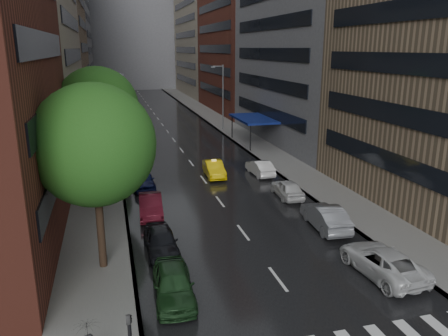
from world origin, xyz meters
The scene contains 16 objects.
ground centered at (0.00, 0.00, 0.00)m, with size 220.00×220.00×0.00m, color gray.
road centered at (0.00, 50.00, 0.01)m, with size 14.00×140.00×0.01m, color black.
sidewalk_left centered at (-9.00, 50.00, 0.07)m, with size 4.00×140.00×0.15m, color gray.
sidewalk_right centered at (9.00, 50.00, 0.07)m, with size 4.00×140.00×0.15m, color gray.
buildings_left centered at (-15.00, 58.79, 15.99)m, with size 8.00×108.00×38.00m.
buildings_right centered at (15.00, 56.70, 15.03)m, with size 8.05×109.10×36.00m.
building_far centered at (0.00, 118.00, 16.00)m, with size 40.00×14.00×32.00m, color slate.
tree_near centered at (-8.60, 7.45, 6.74)m, with size 6.17×6.17×9.84m.
tree_mid centered at (-8.60, 20.66, 6.90)m, with size 6.32×6.32×10.08m.
tree_far centered at (-8.60, 33.64, 5.86)m, with size 5.38×5.38×8.57m.
taxi centered at (1.15, 22.76, 0.72)m, with size 1.53×4.38×1.44m, color yellow.
parked_cars_left centered at (-5.40, 21.50, 0.73)m, with size 2.43×42.26×1.55m.
parked_cars_right centered at (5.40, 10.50, 0.74)m, with size 2.81×23.95×1.60m.
street_lamp_left centered at (-7.72, 30.00, 4.89)m, with size 1.74×0.22×9.00m.
street_lamp_right centered at (7.72, 45.00, 4.89)m, with size 1.74×0.22×9.00m.
awning centered at (8.98, 35.00, 3.13)m, with size 4.00×8.00×3.12m.
Camera 1 is at (-7.74, -14.58, 11.39)m, focal length 35.00 mm.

